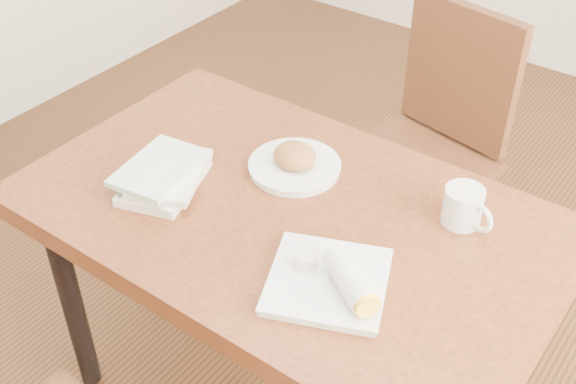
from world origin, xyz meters
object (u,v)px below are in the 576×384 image
Objects in this scene: table at (288,235)px; plate_burrito at (335,280)px; chair_far at (433,134)px; plate_scone at (295,163)px; coffee_mug at (464,206)px; book_stack at (165,176)px.

table is 0.30m from plate_burrito.
chair_far is 0.69m from plate_scone.
coffee_mug is at bearing 71.35° from plate_burrito.
table is at bearing 19.69° from book_stack.
plate_scone is (-0.09, -0.65, 0.23)m from chair_far.
coffee_mug is 0.48× the size of book_stack.
table is at bearing -150.78° from coffee_mug.
plate_scone is 0.85× the size of book_stack.
chair_far is (0.01, 0.78, -0.12)m from table.
coffee_mug is (0.43, 0.06, 0.02)m from plate_scone.
coffee_mug is at bearing 8.36° from plate_scone.
chair_far is at bearing 103.62° from plate_burrito.
chair_far reaches higher than book_stack.
plate_scone is 0.43m from plate_burrito.
chair_far is 2.98× the size of plate_burrito.
plate_scone is 0.74× the size of plate_burrito.
plate_burrito is at bearing -5.39° from book_stack.
chair_far is at bearing 89.43° from table.
coffee_mug is 0.72m from book_stack.
coffee_mug is at bearing 29.22° from table.
book_stack is (-0.30, -0.11, 0.11)m from table.
plate_burrito is (-0.12, -0.35, -0.02)m from coffee_mug.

